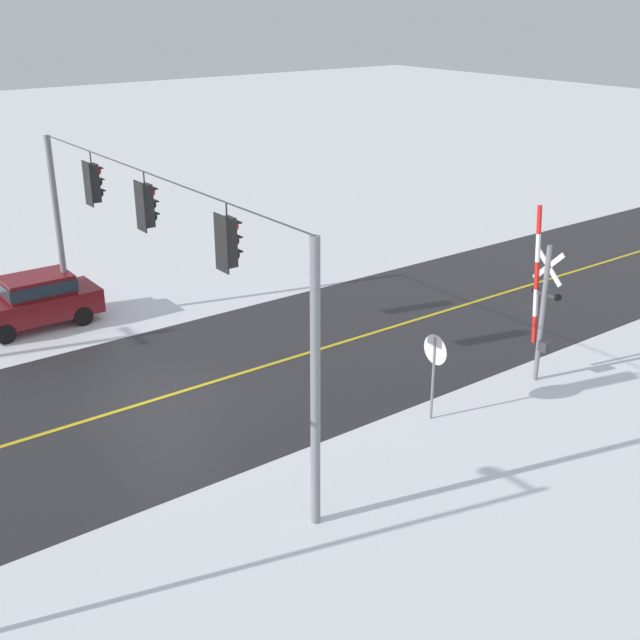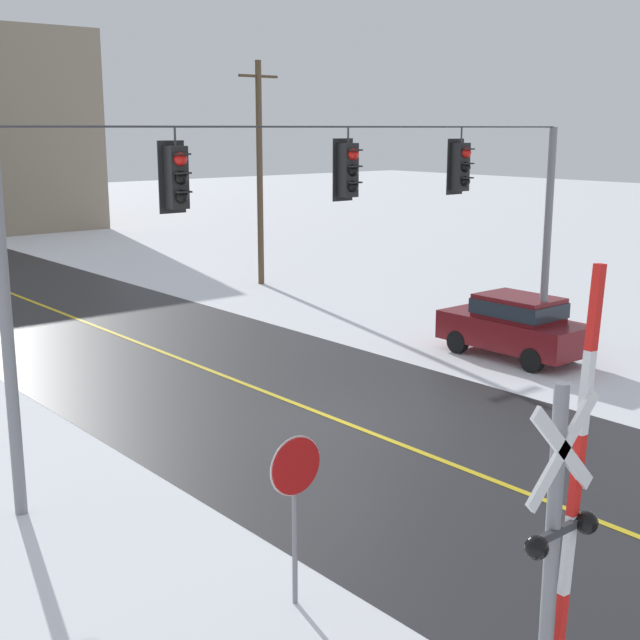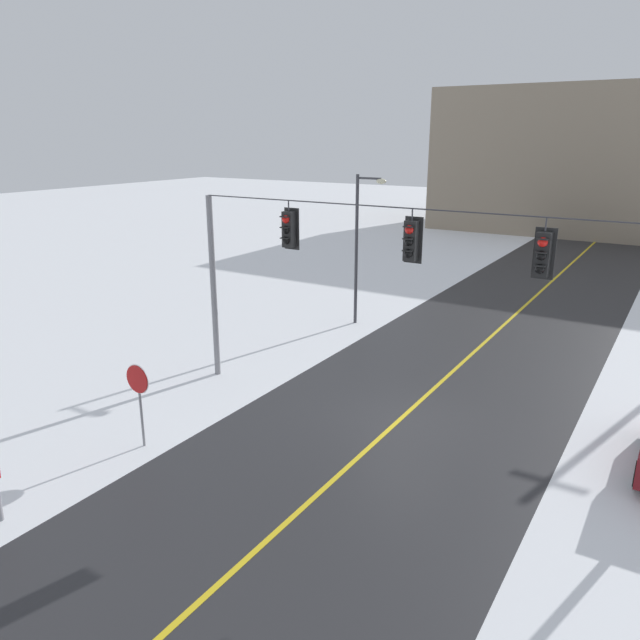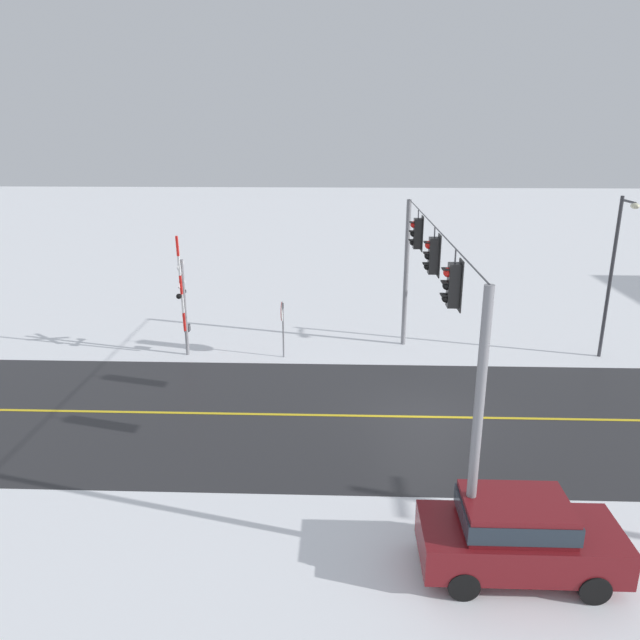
{
  "view_description": "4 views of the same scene",
  "coord_description": "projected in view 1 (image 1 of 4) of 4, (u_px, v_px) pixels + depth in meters",
  "views": [
    {
      "loc": [
        -18.32,
        8.35,
        10.25
      ],
      "look_at": [
        -3.24,
        -2.92,
        2.63
      ],
      "focal_mm": 45.25,
      "sensor_mm": 36.0,
      "label": 1
    },
    {
      "loc": [
        -11.64,
        -13.23,
        6.18
      ],
      "look_at": [
        -1.62,
        -1.2,
        2.69
      ],
      "focal_mm": 48.46,
      "sensor_mm": 36.0,
      "label": 2
    },
    {
      "loc": [
        6.57,
        -15.05,
        8.05
      ],
      "look_at": [
        -1.54,
        -1.96,
        3.36
      ],
      "focal_mm": 34.07,
      "sensor_mm": 36.0,
      "label": 3
    },
    {
      "loc": [
        17.84,
        -2.72,
        8.93
      ],
      "look_at": [
        -2.49,
        -3.45,
        2.48
      ],
      "focal_mm": 33.96,
      "sensor_mm": 36.0,
      "label": 4
    }
  ],
  "objects": [
    {
      "name": "stop_sign",
      "position": [
        435.0,
        358.0,
        20.36
      ],
      "size": [
        0.8,
        0.09,
        2.35
      ],
      "color": "gray",
      "rests_on": "ground"
    },
    {
      "name": "parked_car_maroon",
      "position": [
        36.0,
        299.0,
        26.47
      ],
      "size": [
        1.83,
        4.21,
        1.74
      ],
      "color": "maroon",
      "rests_on": "ground"
    },
    {
      "name": "railroad_crossing",
      "position": [
        542.0,
        303.0,
        22.27
      ],
      "size": [
        1.0,
        0.31,
        5.01
      ],
      "color": "gray",
      "rests_on": "ground"
    },
    {
      "name": "signal_span",
      "position": [
        153.0,
        248.0,
        20.46
      ],
      "size": [
        14.2,
        0.47,
        6.22
      ],
      "color": "gray",
      "rests_on": "ground"
    },
    {
      "name": "ground_plane",
      "position": [
        164.0,
        397.0,
        22.08
      ],
      "size": [
        160.0,
        160.0,
        0.0
      ],
      "primitive_type": "plane",
      "color": "white"
    }
  ]
}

